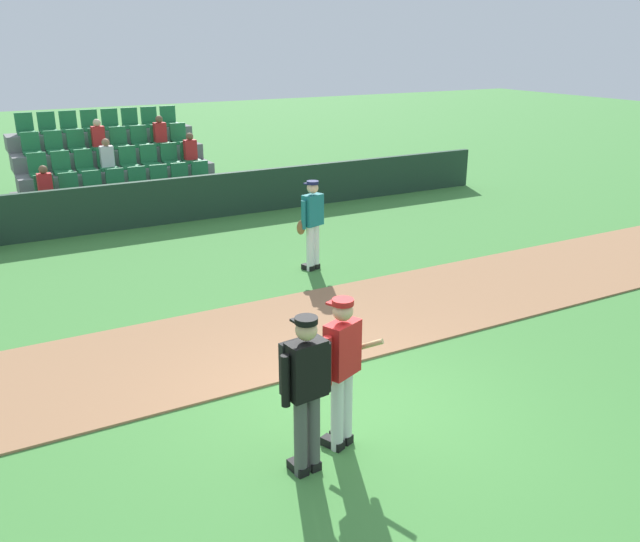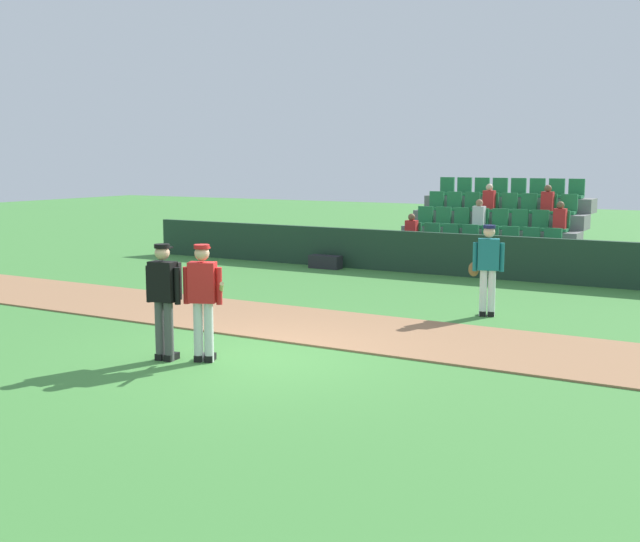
{
  "view_description": "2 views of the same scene",
  "coord_description": "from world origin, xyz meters",
  "px_view_note": "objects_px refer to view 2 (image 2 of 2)",
  "views": [
    {
      "loc": [
        -3.78,
        -6.06,
        4.32
      ],
      "look_at": [
        0.57,
        1.79,
        1.17
      ],
      "focal_mm": 37.63,
      "sensor_mm": 36.0,
      "label": 1
    },
    {
      "loc": [
        6.74,
        -9.66,
        3.0
      ],
      "look_at": [
        0.21,
        1.75,
        1.13
      ],
      "focal_mm": 44.33,
      "sensor_mm": 36.0,
      "label": 2
    }
  ],
  "objects_px": {
    "batter_red_jersey": "(203,298)",
    "umpire_home_plate": "(164,295)",
    "equipment_bag": "(325,262)",
    "runner_teal_jersey": "(487,267)"
  },
  "relations": [
    {
      "from": "umpire_home_plate",
      "to": "equipment_bag",
      "type": "bearing_deg",
      "value": 106.0
    },
    {
      "from": "batter_red_jersey",
      "to": "runner_teal_jersey",
      "type": "relative_size",
      "value": 1.0
    },
    {
      "from": "batter_red_jersey",
      "to": "runner_teal_jersey",
      "type": "xyz_separation_m",
      "value": [
        2.56,
        5.43,
        -0.01
      ]
    },
    {
      "from": "umpire_home_plate",
      "to": "runner_teal_jersey",
      "type": "distance_m",
      "value": 6.46
    },
    {
      "from": "umpire_home_plate",
      "to": "runner_teal_jersey",
      "type": "bearing_deg",
      "value": 61.11
    },
    {
      "from": "equipment_bag",
      "to": "umpire_home_plate",
      "type": "bearing_deg",
      "value": -74.0
    },
    {
      "from": "batter_red_jersey",
      "to": "umpire_home_plate",
      "type": "bearing_deg",
      "value": -158.38
    },
    {
      "from": "runner_teal_jersey",
      "to": "equipment_bag",
      "type": "relative_size",
      "value": 1.96
    },
    {
      "from": "batter_red_jersey",
      "to": "umpire_home_plate",
      "type": "xyz_separation_m",
      "value": [
        -0.56,
        -0.22,
        0.03
      ]
    },
    {
      "from": "batter_red_jersey",
      "to": "umpire_home_plate",
      "type": "relative_size",
      "value": 1.0
    }
  ]
}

